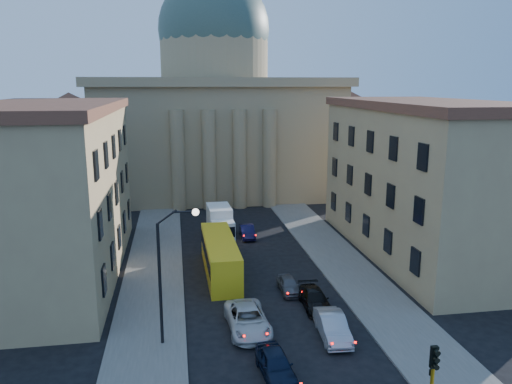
% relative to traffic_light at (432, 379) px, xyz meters
% --- Properties ---
extents(sidewalk_left, '(5.00, 60.00, 0.15)m').
position_rel_traffic_light_xyz_m(sidewalk_left, '(-13.80, 20.00, -2.51)').
color(sidewalk_left, '#605D58').
rests_on(sidewalk_left, ground).
extents(sidewalk_right, '(5.00, 60.00, 0.15)m').
position_rel_traffic_light_xyz_m(sidewalk_right, '(3.20, 20.00, -2.51)').
color(sidewalk_right, '#605D58').
rests_on(sidewalk_right, ground).
extents(church, '(68.02, 28.76, 36.60)m').
position_rel_traffic_light_xyz_m(church, '(-5.30, 57.47, 9.29)').
color(church, '#928059').
rests_on(church, ground).
extents(building_left, '(11.60, 26.60, 14.70)m').
position_rel_traffic_light_xyz_m(building_left, '(-22.30, 24.00, 4.84)').
color(building_left, tan).
rests_on(building_left, ground).
extents(building_right, '(11.60, 26.60, 14.70)m').
position_rel_traffic_light_xyz_m(building_right, '(11.70, 24.00, 4.84)').
color(building_right, tan).
rests_on(building_right, ground).
extents(traffic_light, '(0.34, 0.29, 4.30)m').
position_rel_traffic_light_xyz_m(traffic_light, '(0.00, 0.00, 0.00)').
color(traffic_light, gold).
rests_on(traffic_light, ground).
extents(street_lamp, '(2.62, 0.44, 8.83)m').
position_rel_traffic_light_xyz_m(street_lamp, '(-12.27, 10.00, 2.70)').
color(street_lamp, black).
rests_on(street_lamp, ground).
extents(car_left_near, '(2.00, 4.39, 1.46)m').
position_rel_traffic_light_xyz_m(car_left_near, '(-6.41, 5.44, -1.85)').
color(car_left_near, black).
rests_on(car_left_near, ground).
extents(car_right_near, '(1.92, 4.77, 1.54)m').
position_rel_traffic_light_xyz_m(car_right_near, '(-1.88, 9.17, -1.81)').
color(car_right_near, '#9EA0A6').
rests_on(car_right_near, ground).
extents(car_left_mid, '(2.81, 5.73, 1.57)m').
position_rel_traffic_light_xyz_m(car_left_mid, '(-7.19, 10.99, -1.80)').
color(car_left_mid, silver).
rests_on(car_left_mid, ground).
extents(car_right_mid, '(1.91, 4.57, 1.32)m').
position_rel_traffic_light_xyz_m(car_right_mid, '(-1.80, 13.62, -1.93)').
color(car_right_mid, black).
rests_on(car_right_mid, ground).
extents(car_right_far, '(1.44, 3.58, 1.22)m').
position_rel_traffic_light_xyz_m(car_right_far, '(-3.07, 16.70, -1.98)').
color(car_right_far, '#54545A').
rests_on(car_right_far, ground).
extents(car_right_distant, '(1.53, 4.10, 1.34)m').
position_rel_traffic_light_xyz_m(car_right_distant, '(-4.26, 31.46, -1.92)').
color(car_right_distant, black).
rests_on(car_right_distant, ground).
extents(city_bus, '(2.68, 11.07, 3.11)m').
position_rel_traffic_light_xyz_m(city_bus, '(-8.07, 21.47, -0.91)').
color(city_bus, yellow).
rests_on(city_bus, ground).
extents(box_truck, '(2.59, 6.08, 3.29)m').
position_rel_traffic_light_xyz_m(box_truck, '(-7.10, 31.79, -1.03)').
color(box_truck, white).
rests_on(box_truck, ground).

